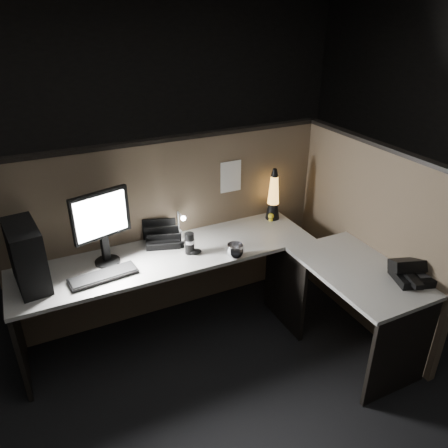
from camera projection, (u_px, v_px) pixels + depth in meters
name	position (u px, v px, depth m)	size (l,w,h in m)	color
floor	(221.00, 372.00, 3.21)	(6.00, 6.00, 0.00)	black
room_shell	(220.00, 162.00, 2.48)	(6.00, 6.00, 6.00)	silver
partition_back	(173.00, 229.00, 3.62)	(2.66, 0.06, 1.50)	brown
partition_right	(366.00, 239.00, 3.47)	(0.06, 1.66, 1.50)	brown
desk	(228.00, 283.00, 3.22)	(2.60, 1.60, 0.73)	#B1AFA7
pc_tower	(27.00, 256.00, 2.86)	(0.19, 0.42, 0.44)	black
monitor	(102.00, 221.00, 3.06)	(0.42, 0.18, 0.55)	black
keyboard	(103.00, 276.00, 3.02)	(0.47, 0.16, 0.02)	black
mouse	(195.00, 251.00, 3.30)	(0.10, 0.07, 0.04)	black
clip_lamp	(181.00, 223.00, 3.50)	(0.04, 0.16, 0.21)	silver
organizer	(163.00, 237.00, 3.44)	(0.32, 0.30, 0.20)	black
lava_lamp	(273.00, 198.00, 3.77)	(0.12, 0.12, 0.46)	black
travel_mug	(190.00, 243.00, 3.28)	(0.07, 0.07, 0.17)	black
steel_mug	(235.00, 251.00, 3.24)	(0.13, 0.13, 0.11)	silver
figurine	(271.00, 216.00, 3.79)	(0.05, 0.05, 0.05)	yellow
pinned_paper	(231.00, 177.00, 3.62)	(0.19, 0.00, 0.27)	white
desk_phone	(412.00, 272.00, 2.98)	(0.32, 0.32, 0.16)	black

